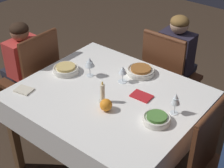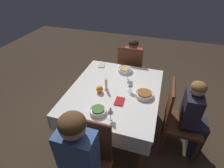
# 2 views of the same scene
# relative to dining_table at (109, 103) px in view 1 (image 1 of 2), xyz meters

# --- Properties ---
(ground_plane) EXTENTS (8.00, 8.00, 0.00)m
(ground_plane) POSITION_rel_dining_table_xyz_m (0.00, 0.00, -0.66)
(ground_plane) COLOR #3D2D21
(dining_table) EXTENTS (1.30, 1.11, 0.75)m
(dining_table) POSITION_rel_dining_table_xyz_m (0.00, 0.00, 0.00)
(dining_table) COLOR white
(dining_table) RESTS_ON ground_plane
(chair_north) EXTENTS (0.44, 0.44, 0.98)m
(chair_north) POSITION_rel_dining_table_xyz_m (0.04, 0.80, -0.13)
(chair_north) COLOR #562D19
(chair_north) RESTS_ON ground_plane
(chair_west) EXTENTS (0.44, 0.44, 0.98)m
(chair_west) POSITION_rel_dining_table_xyz_m (-0.89, 0.02, -0.13)
(chair_west) COLOR #562D19
(chair_west) RESTS_ON ground_plane
(person_child_dark) EXTENTS (0.30, 0.33, 1.07)m
(person_child_dark) POSITION_rel_dining_table_xyz_m (0.04, 0.98, -0.07)
(person_child_dark) COLOR #282833
(person_child_dark) RESTS_ON ground_plane
(person_child_red) EXTENTS (0.33, 0.30, 1.03)m
(person_child_red) POSITION_rel_dining_table_xyz_m (-1.07, 0.02, -0.10)
(person_child_red) COLOR #282833
(person_child_red) RESTS_ON ground_plane
(bowl_east) EXTENTS (0.18, 0.18, 0.06)m
(bowl_east) POSITION_rel_dining_table_xyz_m (0.44, -0.05, 0.11)
(bowl_east) COLOR silver
(bowl_east) RESTS_ON dining_table
(wine_glass_east) EXTENTS (0.06, 0.06, 0.16)m
(wine_glass_east) POSITION_rel_dining_table_xyz_m (0.49, 0.10, 0.20)
(wine_glass_east) COLOR white
(wine_glass_east) RESTS_ON dining_table
(bowl_north) EXTENTS (0.22, 0.22, 0.06)m
(bowl_north) POSITION_rel_dining_table_xyz_m (0.02, 0.38, 0.11)
(bowl_north) COLOR silver
(bowl_north) RESTS_ON dining_table
(wine_glass_north) EXTENTS (0.07, 0.07, 0.14)m
(wine_glass_north) POSITION_rel_dining_table_xyz_m (-0.02, 0.19, 0.18)
(wine_glass_north) COLOR white
(wine_glass_north) RESTS_ON dining_table
(bowl_west) EXTENTS (0.21, 0.21, 0.06)m
(bowl_west) POSITION_rel_dining_table_xyz_m (-0.47, 0.02, 0.11)
(bowl_west) COLOR silver
(bowl_west) RESTS_ON dining_table
(wine_glass_west) EXTENTS (0.08, 0.08, 0.16)m
(wine_glass_west) POSITION_rel_dining_table_xyz_m (-0.28, 0.10, 0.20)
(wine_glass_west) COLOR white
(wine_glass_west) RESTS_ON dining_table
(candle_centerpiece) EXTENTS (0.06, 0.06, 0.17)m
(candle_centerpiece) POSITION_rel_dining_table_xyz_m (0.03, -0.10, 0.15)
(candle_centerpiece) COLOR beige
(candle_centerpiece) RESTS_ON dining_table
(orange_fruit) EXTENTS (0.09, 0.09, 0.09)m
(orange_fruit) POSITION_rel_dining_table_xyz_m (0.10, -0.16, 0.13)
(orange_fruit) COLOR orange
(orange_fruit) RESTS_ON dining_table
(napkin_red_folded) EXTENTS (0.14, 0.12, 0.01)m
(napkin_red_folded) POSITION_rel_dining_table_xyz_m (-0.52, -0.36, 0.09)
(napkin_red_folded) COLOR beige
(napkin_red_folded) RESTS_ON dining_table
(napkin_spare_side) EXTENTS (0.15, 0.11, 0.01)m
(napkin_spare_side) POSITION_rel_dining_table_xyz_m (0.21, 0.12, 0.09)
(napkin_spare_side) COLOR red
(napkin_spare_side) RESTS_ON dining_table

